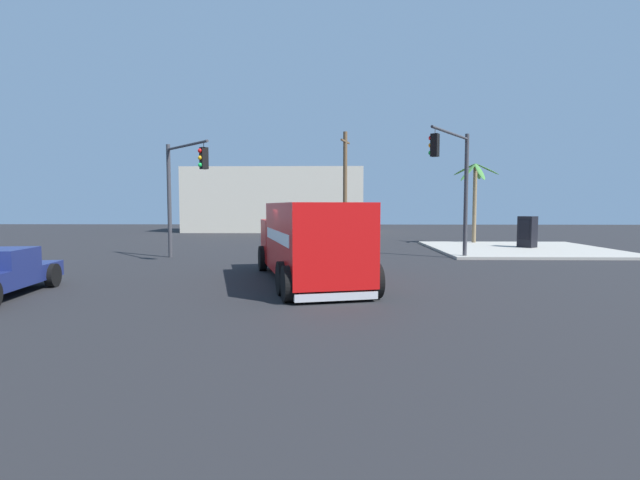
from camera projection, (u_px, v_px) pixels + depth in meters
ground_plane at (309, 282)px, 16.36m from camera, size 100.00×100.00×0.00m
sidewalk_corner_far at (520, 249)px, 27.94m from camera, size 10.04×10.04×0.14m
delivery_truck at (309, 241)px, 16.23m from camera, size 4.50×8.37×2.71m
traffic_light_primary at (180, 182)px, 22.93m from camera, size 2.94×3.27×5.68m
traffic_light_secondary at (456, 174)px, 22.23m from camera, size 2.66×3.89×5.98m
vending_machine_red at (527, 232)px, 28.34m from camera, size 1.15×1.17×1.85m
palm_tree_far at (475, 190)px, 31.94m from camera, size 2.91×2.79×5.32m
utility_pole at (345, 185)px, 34.62m from camera, size 0.73×2.15×7.94m
building_backdrop at (275, 200)px, 48.08m from camera, size 17.49×6.00×6.33m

